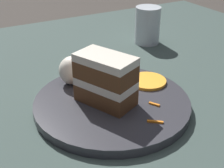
{
  "coord_description": "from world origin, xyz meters",
  "views": [
    {
      "loc": [
        0.19,
        0.45,
        0.34
      ],
      "look_at": [
        -0.04,
        0.03,
        0.09
      ],
      "focal_mm": 50.0,
      "sensor_mm": 36.0,
      "label": 1
    }
  ],
  "objects_px": {
    "cake_slice": "(105,80)",
    "orange_garnish": "(148,81)",
    "plate": "(112,103)",
    "drinking_glass": "(147,28)",
    "cream_dollop": "(74,70)"
  },
  "relations": [
    {
      "from": "cake_slice",
      "to": "orange_garnish",
      "type": "xyz_separation_m",
      "value": [
        -0.11,
        -0.02,
        -0.04
      ]
    },
    {
      "from": "drinking_glass",
      "to": "plate",
      "type": "bearing_deg",
      "value": 44.7
    },
    {
      "from": "plate",
      "to": "drinking_glass",
      "type": "relative_size",
      "value": 2.85
    },
    {
      "from": "orange_garnish",
      "to": "drinking_glass",
      "type": "xyz_separation_m",
      "value": [
        -0.15,
        -0.21,
        0.02
      ]
    },
    {
      "from": "cream_dollop",
      "to": "drinking_glass",
      "type": "distance_m",
      "value": 0.31
    },
    {
      "from": "plate",
      "to": "drinking_glass",
      "type": "bearing_deg",
      "value": -135.3
    },
    {
      "from": "plate",
      "to": "cream_dollop",
      "type": "distance_m",
      "value": 0.1
    },
    {
      "from": "cream_dollop",
      "to": "drinking_glass",
      "type": "relative_size",
      "value": 0.57
    },
    {
      "from": "cream_dollop",
      "to": "orange_garnish",
      "type": "distance_m",
      "value": 0.14
    },
    {
      "from": "plate",
      "to": "orange_garnish",
      "type": "xyz_separation_m",
      "value": [
        -0.09,
        -0.02,
        0.01
      ]
    },
    {
      "from": "plate",
      "to": "cake_slice",
      "type": "xyz_separation_m",
      "value": [
        0.01,
        0.0,
        0.05
      ]
    },
    {
      "from": "cake_slice",
      "to": "cream_dollop",
      "type": "distance_m",
      "value": 0.1
    },
    {
      "from": "cake_slice",
      "to": "orange_garnish",
      "type": "height_order",
      "value": "cake_slice"
    },
    {
      "from": "cream_dollop",
      "to": "drinking_glass",
      "type": "height_order",
      "value": "drinking_glass"
    },
    {
      "from": "orange_garnish",
      "to": "drinking_glass",
      "type": "distance_m",
      "value": 0.26
    }
  ]
}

